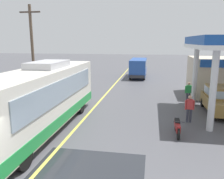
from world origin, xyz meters
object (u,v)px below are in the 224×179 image
pedestrian_near_pump (190,107)px  pedestrian_by_shop (188,91)px  car_at_pump (220,99)px  minibus_opposing_lane (138,66)px  coach_bus_main (42,100)px  motorcycle_parked_forecourt (177,127)px

pedestrian_near_pump → pedestrian_by_shop: size_ratio=1.00×
car_at_pump → minibus_opposing_lane: bearing=113.1°
coach_bus_main → pedestrian_by_shop: bearing=39.8°
coach_bus_main → pedestrian_near_pump: (8.08, 2.65, -0.79)m
motorcycle_parked_forecourt → coach_bus_main: bearing=-175.5°
car_at_pump → pedestrian_near_pump: 3.16m
pedestrian_near_pump → pedestrian_by_shop: same height
motorcycle_parked_forecourt → pedestrian_near_pump: 2.32m
car_at_pump → pedestrian_by_shop: car_at_pump is taller
coach_bus_main → pedestrian_by_shop: 11.31m
minibus_opposing_lane → motorcycle_parked_forecourt: size_ratio=3.41×
coach_bus_main → car_at_pump: bearing=25.1°
pedestrian_near_pump → pedestrian_by_shop: 4.61m
car_at_pump → motorcycle_parked_forecourt: size_ratio=2.33×
coach_bus_main → pedestrian_near_pump: coach_bus_main is taller
car_at_pump → minibus_opposing_lane: size_ratio=0.69×
coach_bus_main → minibus_opposing_lane: size_ratio=1.80×
coach_bus_main → motorcycle_parked_forecourt: size_ratio=6.13×
pedestrian_near_pump → pedestrian_by_shop: (0.59, 4.57, 0.00)m
coach_bus_main → pedestrian_near_pump: bearing=18.2°
car_at_pump → pedestrian_near_pump: size_ratio=2.53×
coach_bus_main → minibus_opposing_lane: bearing=78.6°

